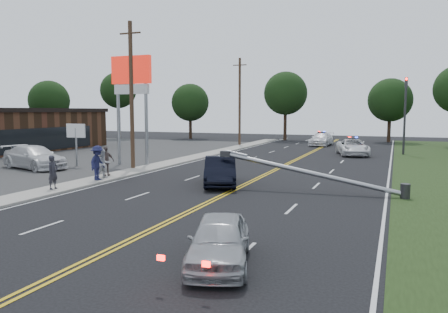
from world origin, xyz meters
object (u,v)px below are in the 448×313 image
at_px(traffic_signal, 405,109).
at_px(parked_car, 34,157).
at_px(bystander_b, 104,164).
at_px(crashed_sedan, 220,171).
at_px(fallen_streetlight, 320,175).
at_px(utility_pole_far, 240,102).
at_px(bystander_c, 98,163).
at_px(bystander_a, 53,172).
at_px(emergency_a, 353,147).
at_px(pylon_sign, 131,84).
at_px(bystander_d, 106,161).
at_px(emergency_b, 321,139).
at_px(utility_pole_mid, 131,95).
at_px(waiting_sedan, 219,240).
at_px(small_sign, 76,134).

distance_m(traffic_signal, parked_car, 31.64).
bearing_deg(bystander_b, crashed_sedan, -57.92).
height_order(fallen_streetlight, crashed_sedan, fallen_streetlight).
bearing_deg(utility_pole_far, bystander_b, -87.83).
xyz_separation_m(fallen_streetlight, crashed_sedan, (-5.43, 0.37, -0.15)).
bearing_deg(crashed_sedan, bystander_c, 171.81).
bearing_deg(utility_pole_far, bystander_a, -88.33).
bearing_deg(bystander_a, emergency_a, -27.38).
relative_size(crashed_sedan, emergency_a, 0.89).
relative_size(traffic_signal, bystander_c, 3.60).
height_order(traffic_signal, emergency_a, traffic_signal).
height_order(emergency_a, bystander_b, bystander_b).
relative_size(pylon_sign, traffic_signal, 1.13).
bearing_deg(traffic_signal, bystander_c, -125.11).
relative_size(fallen_streetlight, parked_car, 1.69).
xyz_separation_m(pylon_sign, bystander_d, (1.81, -5.72, -4.99)).
distance_m(fallen_streetlight, emergency_b, 30.15).
distance_m(pylon_sign, bystander_d, 7.81).
height_order(utility_pole_mid, waiting_sedan, utility_pole_mid).
relative_size(emergency_b, bystander_a, 3.02).
bearing_deg(pylon_sign, bystander_a, -78.21).
xyz_separation_m(utility_pole_mid, bystander_d, (0.51, -3.72, -4.08)).
bearing_deg(small_sign, emergency_a, 41.03).
bearing_deg(parked_car, crashed_sedan, -81.38).
height_order(traffic_signal, utility_pole_mid, utility_pole_mid).
xyz_separation_m(emergency_b, bystander_a, (-7.87, -34.28, 0.23)).
xyz_separation_m(pylon_sign, emergency_b, (10.06, 23.80, -5.25)).
distance_m(pylon_sign, emergency_a, 20.59).
bearing_deg(waiting_sedan, emergency_a, 71.75).
distance_m(crashed_sedan, emergency_b, 29.44).
relative_size(parked_car, bystander_a, 3.26).
xyz_separation_m(waiting_sedan, bystander_b, (-11.58, 10.54, 0.30)).
height_order(parked_car, bystander_d, bystander_d).
height_order(small_sign, bystander_a, small_sign).
relative_size(crashed_sedan, bystander_d, 2.64).
height_order(emergency_b, bystander_b, bystander_b).
bearing_deg(bystander_a, bystander_c, -4.82).
distance_m(pylon_sign, bystander_a, 11.83).
bearing_deg(bystander_a, bystander_b, -2.12).
relative_size(utility_pole_mid, bystander_b, 5.96).
relative_size(utility_pole_mid, bystander_d, 5.63).
xyz_separation_m(pylon_sign, small_sign, (-3.50, -2.00, -3.66)).
bearing_deg(fallen_streetlight, emergency_a, 90.60).
bearing_deg(traffic_signal, bystander_a, -122.10).
distance_m(fallen_streetlight, crashed_sedan, 5.44).
bearing_deg(utility_pole_far, traffic_signal, -12.89).
relative_size(traffic_signal, bystander_d, 3.97).
bearing_deg(bystander_a, bystander_d, 4.12).
height_order(bystander_c, bystander_d, bystander_c).
bearing_deg(utility_pole_mid, fallen_streetlight, -16.64).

